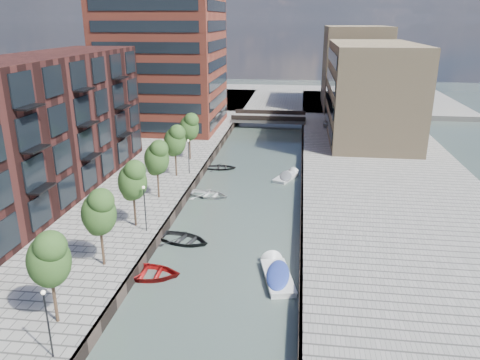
% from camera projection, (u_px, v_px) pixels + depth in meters
% --- Properties ---
extents(water, '(300.00, 300.00, 0.00)m').
position_uv_depth(water, '(250.00, 184.00, 54.78)').
color(water, '#38473F').
rests_on(water, ground).
extents(quay_right, '(20.00, 140.00, 1.00)m').
position_uv_depth(quay_right, '(391.00, 186.00, 52.67)').
color(quay_right, gray).
rests_on(quay_right, ground).
extents(quay_wall_left, '(0.25, 140.00, 1.00)m').
position_uv_depth(quay_wall_left, '(199.00, 178.00, 55.36)').
color(quay_wall_left, '#332823').
rests_on(quay_wall_left, ground).
extents(quay_wall_right, '(0.25, 140.00, 1.00)m').
position_uv_depth(quay_wall_right, '(302.00, 182.00, 53.87)').
color(quay_wall_right, '#332823').
rests_on(quay_wall_right, ground).
extents(far_closure, '(80.00, 40.00, 1.00)m').
position_uv_depth(far_closure, '(277.00, 98.00, 110.86)').
color(far_closure, gray).
rests_on(far_closure, ground).
extents(apartment_block, '(8.00, 38.00, 14.00)m').
position_uv_depth(apartment_block, '(34.00, 131.00, 45.24)').
color(apartment_block, black).
rests_on(apartment_block, quay_left).
extents(tower, '(18.00, 18.00, 30.00)m').
position_uv_depth(tower, '(162.00, 34.00, 75.07)').
color(tower, brown).
rests_on(tower, quay_left).
extents(tan_block_near, '(12.00, 25.00, 14.00)m').
position_uv_depth(tan_block_near, '(371.00, 91.00, 70.84)').
color(tan_block_near, '#99805E').
rests_on(tan_block_near, quay_right).
extents(tan_block_far, '(12.00, 20.00, 16.00)m').
position_uv_depth(tan_block_far, '(354.00, 67.00, 94.89)').
color(tan_block_far, '#99805E').
rests_on(tan_block_far, quay_right).
extents(bridge, '(13.00, 6.00, 1.30)m').
position_uv_depth(bridge, '(269.00, 118.00, 84.32)').
color(bridge, gray).
rests_on(bridge, ground).
extents(tree_1, '(2.50, 2.50, 5.95)m').
position_uv_depth(tree_1, '(49.00, 258.00, 26.90)').
color(tree_1, '#382619').
rests_on(tree_1, quay_left).
extents(tree_2, '(2.50, 2.50, 5.95)m').
position_uv_depth(tree_2, '(99.00, 211.00, 33.47)').
color(tree_2, '#382619').
rests_on(tree_2, quay_left).
extents(tree_3, '(2.50, 2.50, 5.95)m').
position_uv_depth(tree_3, '(132.00, 179.00, 40.03)').
color(tree_3, '#382619').
rests_on(tree_3, quay_left).
extents(tree_4, '(2.50, 2.50, 5.95)m').
position_uv_depth(tree_4, '(157.00, 157.00, 46.59)').
color(tree_4, '#382619').
rests_on(tree_4, quay_left).
extents(tree_5, '(2.50, 2.50, 5.95)m').
position_uv_depth(tree_5, '(175.00, 140.00, 53.15)').
color(tree_5, '#382619').
rests_on(tree_5, quay_left).
extents(tree_6, '(2.50, 2.50, 5.95)m').
position_uv_depth(tree_6, '(189.00, 126.00, 59.71)').
color(tree_6, '#382619').
rests_on(tree_6, quay_left).
extents(lamp_0, '(0.24, 0.24, 4.12)m').
position_uv_depth(lamp_0, '(47.00, 317.00, 24.52)').
color(lamp_0, black).
rests_on(lamp_0, quay_left).
extents(lamp_1, '(0.24, 0.24, 4.12)m').
position_uv_depth(lamp_1, '(145.00, 204.00, 39.52)').
color(lamp_1, black).
rests_on(lamp_1, quay_left).
extents(lamp_2, '(0.24, 0.24, 4.12)m').
position_uv_depth(lamp_2, '(189.00, 153.00, 54.51)').
color(lamp_2, black).
rests_on(lamp_2, quay_left).
extents(sloop_1, '(5.60, 4.69, 1.00)m').
position_uv_depth(sloop_1, '(183.00, 242.00, 40.53)').
color(sloop_1, black).
rests_on(sloop_1, ground).
extents(sloop_2, '(5.24, 3.80, 1.07)m').
position_uv_depth(sloop_2, '(147.00, 276.00, 35.11)').
color(sloop_2, maroon).
rests_on(sloop_2, ground).
extents(sloop_3, '(5.15, 4.22, 0.93)m').
position_uv_depth(sloop_3, '(208.00, 197.00, 50.91)').
color(sloop_3, silver).
rests_on(sloop_3, ground).
extents(sloop_4, '(4.26, 3.22, 0.83)m').
position_uv_depth(sloop_4, '(221.00, 169.00, 60.29)').
color(sloop_4, black).
rests_on(sloop_4, ground).
extents(motorboat_3, '(3.01, 5.66, 1.79)m').
position_uv_depth(motorboat_3, '(277.00, 274.00, 34.98)').
color(motorboat_3, white).
rests_on(motorboat_3, ground).
extents(motorboat_4, '(3.18, 4.82, 1.52)m').
position_uv_depth(motorboat_4, '(287.00, 177.00, 56.71)').
color(motorboat_4, silver).
rests_on(motorboat_4, ground).
extents(car, '(2.66, 4.53, 1.45)m').
position_uv_depth(car, '(331.00, 125.00, 77.40)').
color(car, '#959899').
rests_on(car, quay_right).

